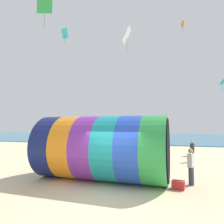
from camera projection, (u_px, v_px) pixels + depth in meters
ground_plane at (109, 194)px, 8.04m from camera, size 120.00×120.00×0.00m
sea at (157, 137)px, 47.01m from camera, size 120.00×40.00×0.10m
giant_inflatable_tube at (102, 148)px, 10.28m from camera, size 6.77×3.57×3.26m
kite_handler at (191, 166)px, 9.36m from camera, size 0.35×0.42×1.68m
kite_orange_diamond at (183, 24)px, 24.91m from camera, size 0.35×0.50×1.32m
kite_cyan_delta at (222, 83)px, 22.17m from camera, size 1.08×0.84×1.62m
kite_cyan_diamond at (65, 34)px, 25.28m from camera, size 0.86×0.47×2.01m
kite_white_diamond at (127, 36)px, 12.33m from camera, size 0.48×0.70×1.65m
kite_green_diamond at (45, 3)px, 15.70m from camera, size 1.16×0.40×2.95m
bystander_near_water at (147, 148)px, 16.88m from camera, size 0.28×0.39×1.64m
bystander_mid_beach at (192, 151)px, 15.36m from camera, size 0.34×0.42×1.62m
bystander_far_left at (130, 145)px, 20.29m from camera, size 0.40×0.30×1.58m
cooler_box at (178, 185)px, 8.71m from camera, size 0.58×0.46×0.36m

